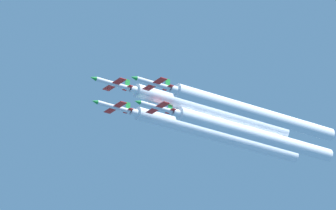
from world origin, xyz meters
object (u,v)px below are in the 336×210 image
object	(u,v)px
jet_left_wingman	(152,83)
jet_right_wingman	(113,106)
jet_lead	(112,83)
jet_slot	(155,107)

from	to	relation	value
jet_left_wingman	jet_right_wingman	size ratio (longest dim) A/B	1.00
jet_lead	jet_left_wingman	xyz separation A→B (m)	(-9.90, -6.66, -1.94)
jet_lead	jet_slot	distance (m)	14.44
jet_right_wingman	jet_slot	xyz separation A→B (m)	(-10.24, -7.51, -1.93)
jet_lead	jet_right_wingman	xyz separation A→B (m)	(9.59, -6.42, -1.80)
jet_left_wingman	jet_slot	size ratio (longest dim) A/B	1.00
jet_lead	jet_slot	xyz separation A→B (m)	(-0.64, -13.93, -3.73)
jet_slot	jet_left_wingman	bearing A→B (deg)	141.83
jet_right_wingman	jet_slot	world-z (taller)	jet_right_wingman
jet_right_wingman	jet_slot	distance (m)	12.84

